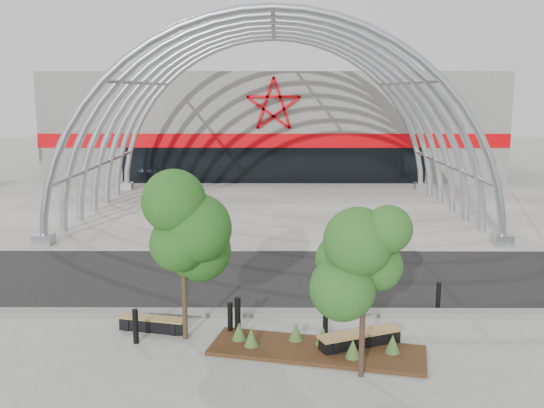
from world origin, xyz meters
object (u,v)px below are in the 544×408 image
at_px(street_tree_0, 183,229).
at_px(bench_0, 152,324).
at_px(bollard_2, 238,315).
at_px(street_tree_1, 364,260).
at_px(bench_1, 360,341).

bearing_deg(street_tree_0, bench_0, 152.02).
xyz_separation_m(bench_0, bollard_2, (2.41, -0.14, 0.32)).
relative_size(street_tree_1, bollard_2, 3.81).
bearing_deg(bench_1, bollard_2, 161.89).
bearing_deg(bench_0, bollard_2, -3.39).
distance_m(street_tree_1, bollard_2, 4.64).
xyz_separation_m(bench_0, bench_1, (5.67, -1.21, 0.04)).
relative_size(bench_0, bench_1, 0.86).
bearing_deg(street_tree_1, bench_0, 153.63).
distance_m(bench_0, bench_1, 5.79).
height_order(street_tree_1, bench_1, street_tree_1).
height_order(street_tree_1, bollard_2, street_tree_1).
height_order(bench_0, bollard_2, bollard_2).
bearing_deg(street_tree_0, bench_1, -8.22).
bearing_deg(bollard_2, street_tree_0, -164.45).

